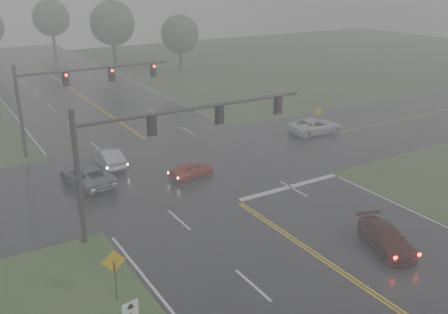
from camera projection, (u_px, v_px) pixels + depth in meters
main_road at (197, 174)px, 37.69m from camera, size 18.00×160.00×0.02m
cross_street at (184, 166)px, 39.29m from camera, size 120.00×14.00×0.02m
stop_bar at (290, 187)px, 35.42m from camera, size 8.50×0.50×0.01m
sedan_maroon at (385, 248)px, 27.55m from camera, size 3.04×4.67×1.26m
sedan_red at (192, 177)px, 37.11m from camera, size 3.60×1.82×1.17m
sedan_silver at (109, 167)px, 39.18m from camera, size 1.57×4.35×1.43m
car_grey at (88, 185)px, 35.78m from camera, size 3.20×5.55×1.46m
pickup_white at (315, 133)px, 47.25m from camera, size 5.35×2.84×1.43m
signal_gantry_near at (157, 137)px, 28.67m from camera, size 15.08×0.34×7.71m
signal_gantry_far at (69, 88)px, 41.42m from camera, size 13.23×0.39×7.61m
sign_diamond_west at (114, 267)px, 22.55m from camera, size 1.10×0.20×2.66m
sign_diamond_east at (319, 115)px, 47.47m from camera, size 0.98×0.16×2.36m
tree_ne_a at (112, 23)px, 78.78m from camera, size 7.05×7.05×10.36m
tree_e_near at (180, 34)px, 75.45m from camera, size 5.76×5.76×8.46m
tree_n_far at (51, 18)px, 92.04m from camera, size 6.69×6.69×9.83m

